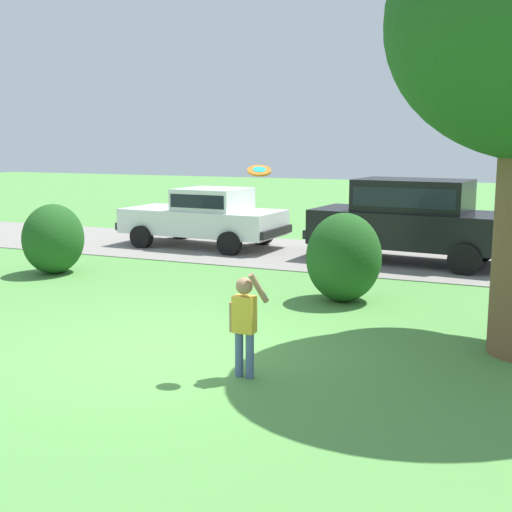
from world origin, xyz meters
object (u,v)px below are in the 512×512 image
(parked_sedan, at_px, (206,215))
(child_thrower, at_px, (244,319))
(frisbee, at_px, (259,171))
(parked_suv, at_px, (412,216))

(parked_sedan, height_order, child_thrower, parked_sedan)
(child_thrower, relative_size, frisbee, 4.35)
(parked_suv, distance_m, frisbee, 8.27)
(parked_sedan, distance_m, parked_suv, 5.43)
(parked_suv, bearing_deg, frisbee, -92.31)
(frisbee, bearing_deg, child_thrower, -101.85)
(parked_sedan, relative_size, child_thrower, 3.48)
(parked_suv, bearing_deg, parked_sedan, 177.88)
(parked_sedan, bearing_deg, child_thrower, -59.82)
(child_thrower, bearing_deg, frisbee, 78.15)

